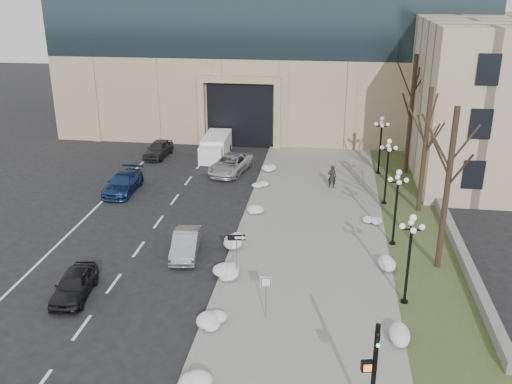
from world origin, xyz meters
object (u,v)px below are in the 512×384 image
at_px(car_d, 230,164).
at_px(car_e, 158,149).
at_px(car_b, 186,244).
at_px(pedestrian, 332,177).
at_px(lamppost_d, 381,138).
at_px(keep_sign, 266,289).
at_px(car_c, 123,183).
at_px(box_truck, 216,147).
at_px(lamppost_b, 397,197).
at_px(lamppost_a, 410,248).
at_px(lamppost_c, 388,163).
at_px(car_a, 74,285).
at_px(one_way_sign, 239,243).
at_px(traffic_signal, 372,379).

distance_m(car_d, car_e, 7.84).
height_order(car_b, car_d, car_d).
distance_m(car_e, pedestrian, 16.42).
bearing_deg(lamppost_d, car_e, 173.14).
xyz_separation_m(car_e, keep_sign, (12.37, -24.04, 0.95)).
distance_m(car_c, box_truck, 10.73).
height_order(box_truck, lamppost_b, lamppost_b).
relative_size(box_truck, lamppost_d, 1.24).
height_order(car_e, lamppost_b, lamppost_b).
bearing_deg(car_d, lamppost_b, -33.39).
bearing_deg(lamppost_a, pedestrian, 103.26).
distance_m(car_d, lamppost_c, 13.23).
relative_size(lamppost_b, lamppost_c, 1.00).
bearing_deg(car_a, box_truck, 78.56).
bearing_deg(box_truck, car_d, -64.79).
xyz_separation_m(car_b, car_d, (0.01, 14.62, 0.05)).
relative_size(keep_sign, lamppost_b, 0.48).
bearing_deg(car_b, car_d, 82.91).
bearing_deg(car_b, one_way_sign, -41.54).
distance_m(car_b, car_d, 14.62).
bearing_deg(lamppost_a, keep_sign, -160.86).
distance_m(car_b, lamppost_b, 12.42).
relative_size(car_e, keep_sign, 1.85).
bearing_deg(one_way_sign, pedestrian, 62.87).
bearing_deg(box_truck, lamppost_d, -13.37).
bearing_deg(keep_sign, box_truck, 102.31).
bearing_deg(pedestrian, keep_sign, 81.76).
relative_size(car_d, car_e, 1.24).
relative_size(car_d, lamppost_a, 1.10).
bearing_deg(car_a, lamppost_c, 35.82).
relative_size(pedestrian, lamppost_a, 0.36).
xyz_separation_m(car_d, keep_sign, (5.32, -20.63, 0.95)).
distance_m(car_b, traffic_signal, 15.75).
distance_m(pedestrian, lamppost_d, 5.73).
distance_m(car_c, lamppost_b, 20.17).
height_order(box_truck, lamppost_c, lamppost_c).
relative_size(lamppost_a, lamppost_b, 1.00).
relative_size(pedestrian, lamppost_d, 0.36).
xyz_separation_m(keep_sign, traffic_signal, (4.39, -6.30, 0.49)).
distance_m(car_a, car_c, 14.69).
bearing_deg(one_way_sign, lamppost_d, 56.24).
distance_m(keep_sign, lamppost_a, 7.06).
relative_size(car_a, lamppost_b, 0.83).
xyz_separation_m(car_e, pedestrian, (15.23, -6.14, 0.27)).
height_order(car_b, lamppost_b, lamppost_b).
bearing_deg(car_e, lamppost_d, -3.34).
bearing_deg(lamppost_b, car_c, 161.14).
bearing_deg(lamppost_d, car_c, -161.00).
xyz_separation_m(keep_sign, lamppost_a, (6.54, 2.27, 1.40)).
bearing_deg(car_a, car_c, 94.77).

